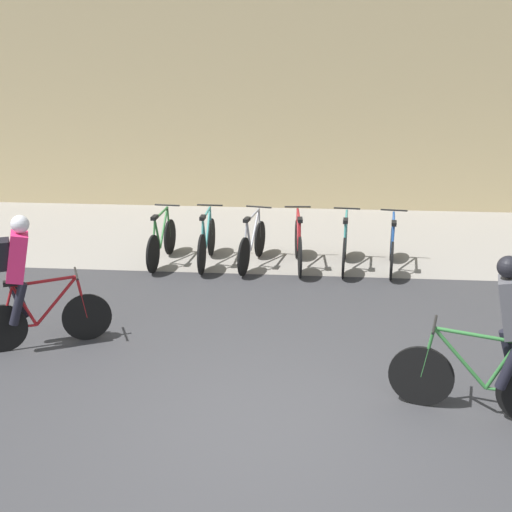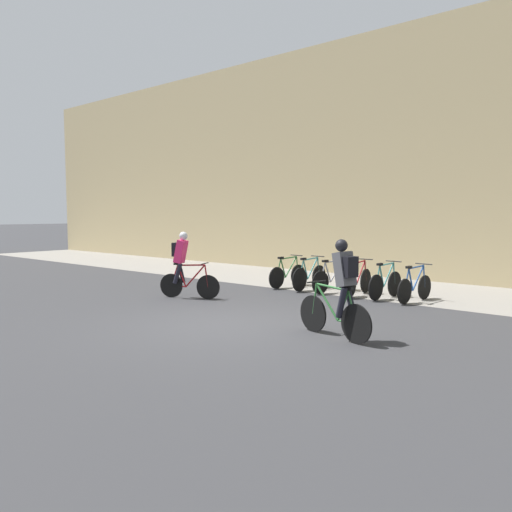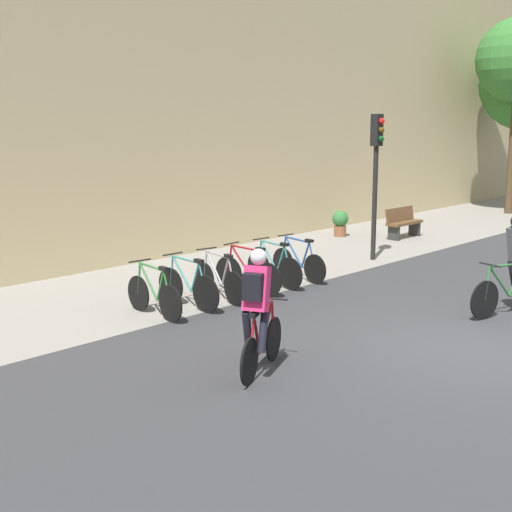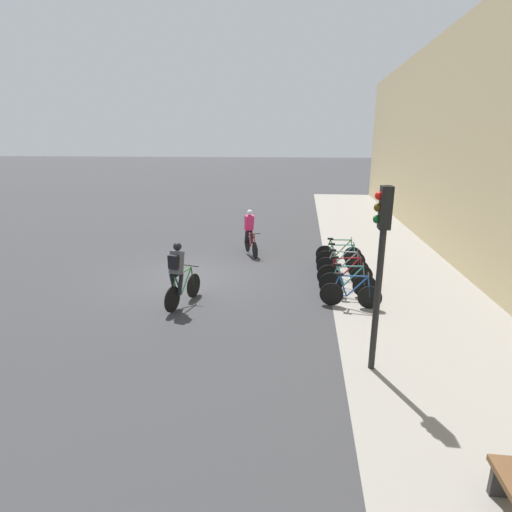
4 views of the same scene
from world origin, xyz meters
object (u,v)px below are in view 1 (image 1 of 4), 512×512
Objects in this scene: parked_bike_0 at (162,242)px; parked_bike_5 at (392,248)px; parked_bike_4 at (345,246)px; parked_bike_1 at (207,242)px; cyclist_pink at (25,279)px; cyclist_grey at (500,335)px; parked_bike_3 at (298,244)px; parked_bike_2 at (252,244)px.

parked_bike_0 is 4.00m from parked_bike_5.
parked_bike_1 is at bearing -179.99° from parked_bike_4.
parked_bike_0 is 3.20m from parked_bike_4.
cyclist_pink reaches higher than parked_bike_4.
parked_bike_4 is at bearing 0.02° from parked_bike_0.
parked_bike_1 is at bearing 179.99° from parked_bike_5.
parked_bike_1 is (-3.70, 4.54, -0.54)m from cyclist_grey.
cyclist_pink reaches higher than parked_bike_0.
parked_bike_0 is 1.01× the size of parked_bike_5.
parked_bike_0 is 0.97× the size of parked_bike_3.
parked_bike_3 is (0.80, 0.00, 0.01)m from parked_bike_2.
parked_bike_1 is 1.03× the size of parked_bike_5.
parked_bike_5 is at bearing -0.08° from parked_bike_4.
parked_bike_3 is 1.04× the size of parked_bike_5.
parked_bike_5 is at bearing 0.00° from parked_bike_2.
cyclist_grey is 4.60m from parked_bike_5.
parked_bike_0 is at bearing -179.97° from parked_bike_1.
parked_bike_5 is at bearing -0.01° from parked_bike_1.
cyclist_pink is 5.56m from cyclist_grey.
parked_bike_4 is (3.20, 0.00, 0.01)m from parked_bike_0.
parked_bike_0 and parked_bike_2 have the same top height.
parked_bike_5 is (2.40, 0.00, -0.01)m from parked_bike_2.
cyclist_grey is at bearing -57.42° from parked_bike_2.
parked_bike_4 is (1.60, 0.00, 0.01)m from parked_bike_2.
cyclist_pink is 6.01m from parked_bike_5.
parked_bike_5 is at bearing 34.40° from cyclist_pink.
parked_bike_1 is at bearing 179.94° from parked_bike_2.
cyclist_grey reaches higher than parked_bike_3.
parked_bike_1 is 0.80m from parked_bike_2.
cyclist_grey is 5.42m from parked_bike_2.
parked_bike_3 reaches higher than parked_bike_4.
parked_bike_2 is at bearing -0.06° from parked_bike_1.
cyclist_pink is at bearing -117.23° from parked_bike_1.
parked_bike_2 is at bearing 53.10° from cyclist_pink.
parked_bike_5 is (0.80, -0.00, -0.01)m from parked_bike_4.
parked_bike_4 is at bearing 39.27° from cyclist_pink.
cyclist_pink is at bearing 167.94° from cyclist_grey.
parked_bike_3 reaches higher than parked_bike_0.
parked_bike_1 is at bearing 129.16° from cyclist_grey.
parked_bike_4 is at bearing 106.01° from cyclist_grey.
cyclist_pink is at bearing -126.90° from parked_bike_2.
parked_bike_1 is 0.99× the size of parked_bike_3.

